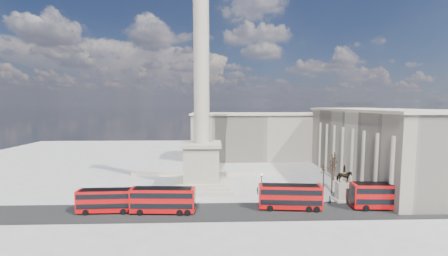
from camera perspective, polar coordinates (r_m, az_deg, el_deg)
ground at (r=62.35m, az=-4.77°, el=-13.57°), size 180.00×180.00×0.00m
asphalt_road at (r=52.92m, az=0.32°, el=-17.01°), size 120.00×9.00×0.01m
nelsons_column at (r=64.48m, az=-4.63°, el=-1.18°), size 14.00×14.00×49.85m
balustrade_wall at (r=77.53m, az=-4.17°, el=-9.42°), size 40.00×0.60×1.10m
building_east at (r=81.42m, az=29.16°, el=-3.06°), size 19.00×46.00×18.60m
building_northeast at (r=101.11m, az=7.76°, el=-1.59°), size 51.00×17.00×16.60m
red_bus_a at (r=55.98m, az=-22.87°, el=-13.67°), size 10.83×2.81×4.37m
red_bus_b at (r=52.70m, az=-12.48°, el=-14.37°), size 11.70×3.25×4.70m
red_bus_c at (r=54.64m, az=13.63°, el=-13.67°), size 11.83×3.72×4.72m
red_bus_d at (r=61.36m, az=30.48°, el=-12.01°), size 12.40×3.61×4.96m
victorian_lamp at (r=57.28m, az=7.78°, el=-11.67°), size 0.50×0.50×5.86m
equestrian_statue at (r=62.40m, az=23.60°, el=-11.50°), size 3.54×2.66×7.50m
bare_tree_near at (r=66.00m, az=21.63°, el=-6.94°), size 1.91×1.91×8.36m
bare_tree_mid at (r=68.64m, az=20.02°, el=-8.00°), size 1.59×1.59×6.04m
bare_tree_far at (r=77.04m, az=21.97°, el=-5.67°), size 1.88×1.88×7.69m
pedestrian_walking at (r=64.47m, az=18.66°, el=-12.41°), size 0.65×0.47×1.66m
pedestrian_standing at (r=60.35m, az=21.08°, el=-13.76°), size 0.91×0.82×1.54m
pedestrian_crossing at (r=62.46m, az=6.99°, el=-12.76°), size 0.59×1.03×1.65m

